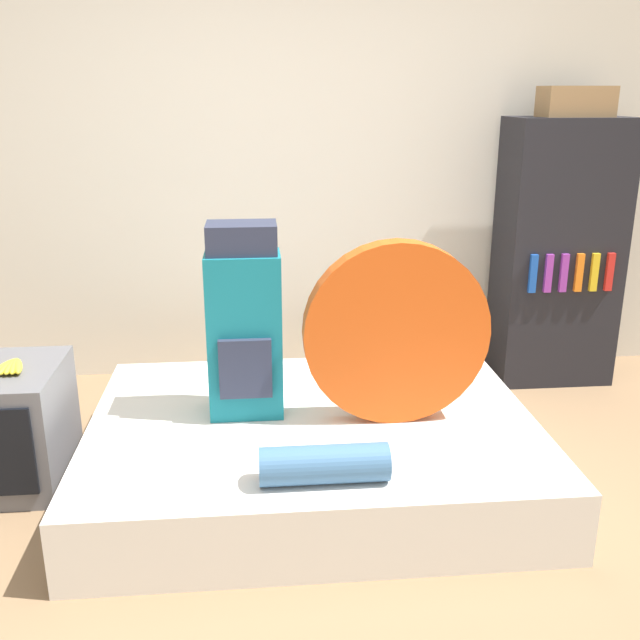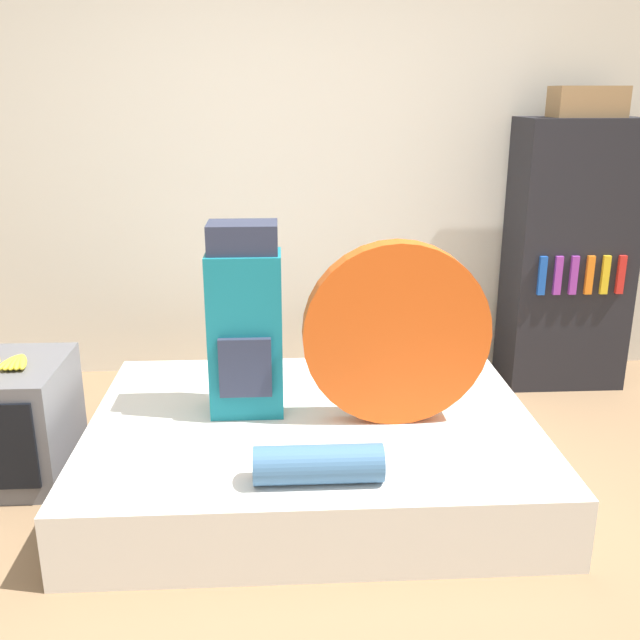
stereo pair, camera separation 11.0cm
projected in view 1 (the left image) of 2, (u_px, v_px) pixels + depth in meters
name	position (u px, v px, depth m)	size (l,w,h in m)	color
ground_plane	(324.00, 573.00, 2.59)	(16.00, 16.00, 0.00)	#846647
wall_back	(289.00, 158.00, 4.15)	(8.00, 0.05, 2.60)	silver
bed	(313.00, 448.00, 3.19)	(1.94, 1.47, 0.30)	silver
backpack	(244.00, 324.00, 3.07)	(0.32, 0.25, 0.85)	#14707F
tent_bag	(396.00, 333.00, 3.01)	(0.79, 0.10, 0.79)	#D14C14
sleeping_roll	(324.00, 464.00, 2.60)	(0.47, 0.14, 0.14)	#3D668E
television	(8.00, 426.00, 3.14)	(0.48, 0.57, 0.53)	#5B5B60
banana_bunch	(12.00, 366.00, 3.03)	(0.14, 0.18, 0.04)	yellow
bookshelf	(557.00, 253.00, 4.16)	(0.67, 0.42, 1.54)	black
cardboard_box	(576.00, 101.00, 3.87)	(0.38, 0.22, 0.16)	#99754C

